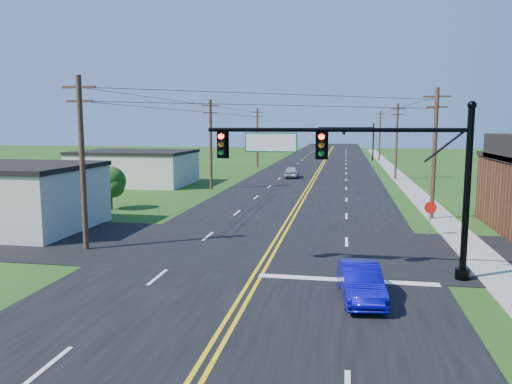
% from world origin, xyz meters
% --- Properties ---
extents(ground, '(260.00, 260.00, 0.00)m').
position_xyz_m(ground, '(0.00, 0.00, 0.00)').
color(ground, '#1E4213').
rests_on(ground, ground).
extents(road_main, '(16.00, 220.00, 0.04)m').
position_xyz_m(road_main, '(0.00, 50.00, 0.02)').
color(road_main, black).
rests_on(road_main, ground).
extents(road_cross, '(70.00, 10.00, 0.04)m').
position_xyz_m(road_cross, '(0.00, 12.00, 0.02)').
color(road_cross, black).
rests_on(road_cross, ground).
extents(sidewalk, '(2.00, 160.00, 0.08)m').
position_xyz_m(sidewalk, '(10.50, 40.00, 0.04)').
color(sidewalk, gray).
rests_on(sidewalk, ground).
extents(signal_mast_main, '(11.30, 0.60, 7.48)m').
position_xyz_m(signal_mast_main, '(4.34, 8.00, 4.75)').
color(signal_mast_main, black).
rests_on(signal_mast_main, ground).
extents(signal_mast_far, '(10.98, 0.60, 7.48)m').
position_xyz_m(signal_mast_far, '(4.44, 80.00, 4.55)').
color(signal_mast_far, black).
rests_on(signal_mast_far, ground).
extents(cream_bldg_near, '(10.20, 8.20, 4.10)m').
position_xyz_m(cream_bldg_near, '(-17.00, 14.00, 2.06)').
color(cream_bldg_near, beige).
rests_on(cream_bldg_near, ground).
extents(cream_bldg_far, '(12.20, 9.20, 3.70)m').
position_xyz_m(cream_bldg_far, '(-19.00, 38.00, 1.86)').
color(cream_bldg_far, beige).
rests_on(cream_bldg_far, ground).
extents(utility_pole_left_a, '(1.80, 0.28, 9.00)m').
position_xyz_m(utility_pole_left_a, '(-9.50, 10.00, 4.72)').
color(utility_pole_left_a, '#3A2B1A').
rests_on(utility_pole_left_a, ground).
extents(utility_pole_left_b, '(1.80, 0.28, 9.00)m').
position_xyz_m(utility_pole_left_b, '(-9.50, 35.00, 4.72)').
color(utility_pole_left_b, '#3A2B1A').
rests_on(utility_pole_left_b, ground).
extents(utility_pole_left_c, '(1.80, 0.28, 9.00)m').
position_xyz_m(utility_pole_left_c, '(-9.50, 62.00, 4.72)').
color(utility_pole_left_c, '#3A2B1A').
rests_on(utility_pole_left_c, ground).
extents(utility_pole_right_a, '(1.80, 0.28, 9.00)m').
position_xyz_m(utility_pole_right_a, '(9.80, 22.00, 4.72)').
color(utility_pole_right_a, '#3A2B1A').
rests_on(utility_pole_right_a, ground).
extents(utility_pole_right_b, '(1.80, 0.28, 9.00)m').
position_xyz_m(utility_pole_right_b, '(9.80, 48.00, 4.72)').
color(utility_pole_right_b, '#3A2B1A').
rests_on(utility_pole_right_b, ground).
extents(utility_pole_right_c, '(1.80, 0.28, 9.00)m').
position_xyz_m(utility_pole_right_c, '(9.80, 78.00, 4.72)').
color(utility_pole_right_c, '#3A2B1A').
rests_on(utility_pole_right_c, ground).
extents(tree_right_back, '(3.00, 3.00, 4.10)m').
position_xyz_m(tree_right_back, '(16.00, 26.00, 2.60)').
color(tree_right_back, '#3A2B1A').
rests_on(tree_right_back, ground).
extents(tree_left, '(2.40, 2.40, 3.37)m').
position_xyz_m(tree_left, '(-14.00, 22.00, 2.16)').
color(tree_left, '#3A2B1A').
rests_on(tree_left, ground).
extents(blue_car, '(1.85, 4.18, 1.33)m').
position_xyz_m(blue_car, '(4.48, 4.76, 0.67)').
color(blue_car, '#0A0799').
rests_on(blue_car, ground).
extents(distant_car, '(1.77, 4.16, 1.40)m').
position_xyz_m(distant_car, '(-2.63, 47.46, 0.70)').
color(distant_car, silver).
rests_on(distant_car, ground).
extents(stop_sign, '(0.74, 0.11, 2.09)m').
position_xyz_m(stop_sign, '(8.79, 16.45, 1.50)').
color(stop_sign, slate).
rests_on(stop_sign, ground).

